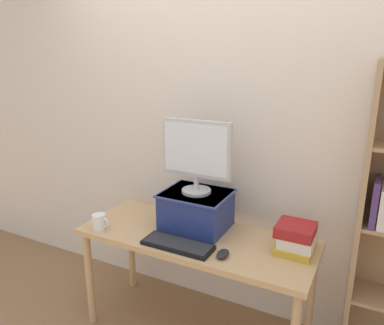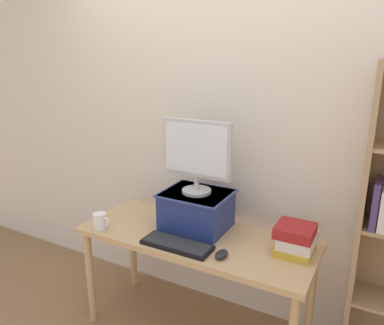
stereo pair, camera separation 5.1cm
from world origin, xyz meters
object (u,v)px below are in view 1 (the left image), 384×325
object	(u,v)px
keyboard	(178,245)
coffee_mug	(100,222)
computer_mouse	(223,254)
desk	(196,247)
computer_monitor	(196,153)
riser_box	(196,209)
book_stack	(296,238)

from	to	relation	value
keyboard	coffee_mug	bearing A→B (deg)	-176.38
computer_mouse	coffee_mug	xyz separation A→B (m)	(-0.83, -0.05, 0.03)
desk	computer_monitor	xyz separation A→B (m)	(-0.05, 0.10, 0.58)
riser_box	computer_monitor	xyz separation A→B (m)	(0.00, -0.00, 0.37)
coffee_mug	book_stack	bearing A→B (deg)	14.23
computer_mouse	book_stack	world-z (taller)	book_stack
computer_monitor	desk	bearing A→B (deg)	-64.60
keyboard	book_stack	xyz separation A→B (m)	(0.62, 0.26, 0.07)
desk	computer_mouse	distance (m)	0.31
computer_monitor	coffee_mug	distance (m)	0.77
computer_mouse	coffee_mug	distance (m)	0.84
keyboard	coffee_mug	size ratio (longest dim) A/B	3.54
computer_monitor	keyboard	size ratio (longest dim) A/B	1.09
coffee_mug	keyboard	bearing A→B (deg)	3.62
keyboard	coffee_mug	distance (m)	0.56
book_stack	coffee_mug	size ratio (longest dim) A/B	2.02
computer_monitor	keyboard	bearing A→B (deg)	-86.37
desk	computer_monitor	bearing A→B (deg)	115.40
computer_mouse	coffee_mug	world-z (taller)	coffee_mug
computer_mouse	riser_box	bearing A→B (deg)	138.62
book_stack	riser_box	bearing A→B (deg)	178.90
keyboard	computer_mouse	size ratio (longest dim) A/B	4.08
computer_monitor	coffee_mug	world-z (taller)	computer_monitor
computer_monitor	keyboard	world-z (taller)	computer_monitor
computer_monitor	keyboard	distance (m)	0.56
riser_box	keyboard	xyz separation A→B (m)	(0.02, -0.28, -0.12)
riser_box	coffee_mug	distance (m)	0.63
desk	coffee_mug	world-z (taller)	coffee_mug
computer_monitor	book_stack	xyz separation A→B (m)	(0.64, -0.01, -0.42)
riser_box	computer_monitor	world-z (taller)	computer_monitor
riser_box	computer_monitor	distance (m)	0.37
desk	book_stack	distance (m)	0.62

